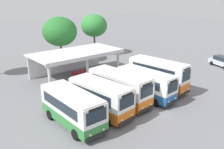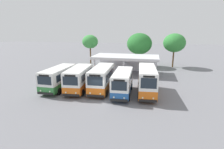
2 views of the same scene
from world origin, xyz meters
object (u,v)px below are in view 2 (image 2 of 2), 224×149
city_bus_nearest_orange (59,77)px  city_bus_second_in_row (79,78)px  city_bus_middle_cream (102,78)px  waiting_chair_fourth_seat (130,72)px  city_bus_fifth_blue (147,80)px  waiting_chair_second_from_end (123,71)px  waiting_chair_middle_seat (126,71)px  city_bus_fourth_amber (123,82)px  waiting_chair_end_by_column (120,71)px

city_bus_nearest_orange → city_bus_second_in_row: (3.02, -0.03, 0.07)m
city_bus_middle_cream → waiting_chair_fourth_seat: (2.53, 9.88, -1.28)m
city_bus_fifth_blue → waiting_chair_fourth_seat: city_bus_fifth_blue is taller
city_bus_nearest_orange → city_bus_fifth_blue: (12.09, 0.57, 0.24)m
waiting_chair_second_from_end → waiting_chair_middle_seat: size_ratio=1.00×
city_bus_second_in_row → city_bus_middle_cream: bearing=12.8°
city_bus_fifth_blue → city_bus_fourth_amber: bearing=-165.3°
city_bus_nearest_orange → waiting_chair_middle_seat: size_ratio=8.21×
city_bus_fourth_amber → waiting_chair_fourth_seat: size_ratio=8.04×
waiting_chair_second_from_end → city_bus_fourth_amber: bearing=-80.8°
waiting_chair_fourth_seat → waiting_chair_end_by_column: bearing=-179.9°
city_bus_second_in_row → waiting_chair_second_from_end: 11.53m
waiting_chair_second_from_end → waiting_chair_fourth_seat: same height
city_bus_fourth_amber → waiting_chair_fourth_seat: bearing=92.6°
waiting_chair_end_by_column → waiting_chair_fourth_seat: (1.87, 0.00, 0.00)m
city_bus_nearest_orange → city_bus_middle_cream: 6.08m
city_bus_middle_cream → city_bus_fourth_amber: bearing=-16.2°
city_bus_second_in_row → waiting_chair_middle_seat: 11.81m
city_bus_second_in_row → city_bus_middle_cream: (3.02, 0.68, 0.05)m
city_bus_middle_cream → waiting_chair_second_from_end: (1.28, 9.94, -1.28)m
city_bus_nearest_orange → city_bus_fifth_blue: size_ratio=0.95×
waiting_chair_end_by_column → city_bus_second_in_row: bearing=-109.2°
waiting_chair_end_by_column → waiting_chair_second_from_end: (0.62, 0.07, 0.00)m
city_bus_second_in_row → waiting_chair_second_from_end: size_ratio=7.88×
waiting_chair_middle_seat → waiting_chair_fourth_seat: 0.63m
city_bus_fourth_amber → city_bus_fifth_blue: bearing=14.7°
city_bus_fourth_amber → waiting_chair_fourth_seat: 10.83m
waiting_chair_end_by_column → waiting_chair_fourth_seat: bearing=0.1°
waiting_chair_second_from_end → waiting_chair_end_by_column: bearing=-173.9°
city_bus_second_in_row → waiting_chair_middle_seat: bearing=65.2°
city_bus_fourth_amber → city_bus_second_in_row: bearing=178.2°
city_bus_second_in_row → waiting_chair_second_from_end: (4.30, 10.63, -1.23)m
city_bus_second_in_row → city_bus_fifth_blue: (9.07, 0.60, 0.18)m
waiting_chair_end_by_column → waiting_chair_second_from_end: size_ratio=1.00×
waiting_chair_middle_seat → waiting_chair_end_by_column: bearing=-175.3°
waiting_chair_second_from_end → city_bus_middle_cream: bearing=-97.3°
city_bus_middle_cream → waiting_chair_second_from_end: bearing=82.7°
city_bus_middle_cream → waiting_chair_end_by_column: size_ratio=8.47×
city_bus_nearest_orange → waiting_chair_fourth_seat: (8.57, 10.53, -1.17)m
city_bus_fifth_blue → waiting_chair_fourth_seat: 10.66m
city_bus_nearest_orange → city_bus_fourth_amber: (9.07, -0.23, 0.01)m
city_bus_nearest_orange → waiting_chair_second_from_end: bearing=55.3°
waiting_chair_second_from_end → waiting_chair_middle_seat: 0.63m
waiting_chair_second_from_end → waiting_chair_fourth_seat: bearing=-2.9°
city_bus_second_in_row → waiting_chair_end_by_column: 11.25m
city_bus_second_in_row → waiting_chair_fourth_seat: city_bus_second_in_row is taller
city_bus_second_in_row → city_bus_fifth_blue: 9.09m
city_bus_nearest_orange → city_bus_fifth_blue: 12.11m
city_bus_nearest_orange → city_bus_middle_cream: (6.05, 0.65, 0.11)m
city_bus_fourth_amber → city_bus_fifth_blue: city_bus_fifth_blue is taller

